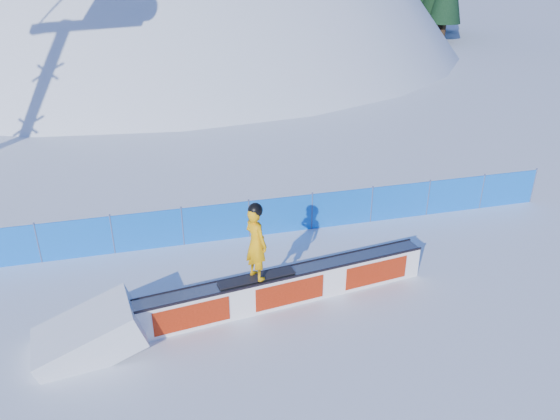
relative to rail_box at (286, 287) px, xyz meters
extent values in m
plane|color=white|center=(-1.19, -0.90, -0.44)|extent=(160.00, 160.00, 0.00)
sphere|color=white|center=(-1.19, 41.10, -18.44)|extent=(64.00, 64.00, 64.00)
cylinder|color=black|center=(22.44, 36.06, 3.13)|extent=(0.50, 0.50, 1.40)
cylinder|color=black|center=(23.85, 40.92, 2.08)|extent=(0.50, 0.50, 1.40)
cylinder|color=black|center=(24.88, 40.70, 0.70)|extent=(0.50, 0.50, 1.40)
cylinder|color=black|center=(26.44, 36.20, 0.16)|extent=(0.50, 0.50, 1.40)
cylinder|color=black|center=(28.28, 43.00, 0.16)|extent=(0.50, 0.50, 1.40)
cube|color=blue|center=(-1.19, 3.60, 0.16)|extent=(22.00, 0.03, 1.20)
cylinder|color=#46537E|center=(-6.19, 3.60, 0.21)|extent=(0.05, 0.05, 1.30)
cylinder|color=#46537E|center=(-4.19, 3.60, 0.21)|extent=(0.05, 0.05, 1.30)
cylinder|color=#46537E|center=(-2.19, 3.60, 0.21)|extent=(0.05, 0.05, 1.30)
cylinder|color=#46537E|center=(-0.19, 3.60, 0.21)|extent=(0.05, 0.05, 1.30)
cylinder|color=#46537E|center=(1.81, 3.60, 0.21)|extent=(0.05, 0.05, 1.30)
cylinder|color=#46537E|center=(3.81, 3.60, 0.21)|extent=(0.05, 0.05, 1.30)
cylinder|color=#46537E|center=(5.81, 3.60, 0.21)|extent=(0.05, 0.05, 1.30)
cylinder|color=#46537E|center=(7.81, 3.60, 0.21)|extent=(0.05, 0.05, 1.30)
cylinder|color=#46537E|center=(9.81, 3.60, 0.21)|extent=(0.05, 0.05, 1.30)
cube|color=white|center=(0.00, 0.00, -0.02)|extent=(7.52, 1.46, 0.85)
cube|color=gray|center=(0.00, 0.00, 0.42)|extent=(7.45, 1.48, 0.04)
cube|color=black|center=(0.03, -0.25, 0.43)|extent=(7.46, 1.03, 0.06)
cube|color=black|center=(-0.03, 0.25, 0.43)|extent=(7.46, 1.03, 0.06)
cube|color=red|center=(0.03, -0.24, -0.02)|extent=(7.09, 0.97, 0.64)
cube|color=red|center=(-0.03, 0.24, -0.02)|extent=(7.09, 0.97, 0.64)
cube|color=black|center=(-0.76, -0.10, 0.48)|extent=(1.93, 0.59, 0.04)
imported|color=#F5A509|center=(-0.76, -0.10, 1.41)|extent=(0.69, 0.80, 1.84)
sphere|color=black|center=(-0.76, -0.10, 2.27)|extent=(0.34, 0.34, 0.34)
camera|label=1|loc=(-2.99, -10.91, 7.65)|focal=35.00mm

